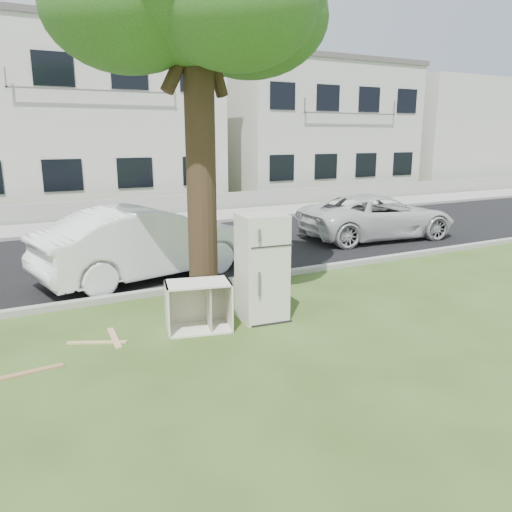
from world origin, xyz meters
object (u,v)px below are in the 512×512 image
car_center (148,242)px  car_right (378,216)px  cabinet (198,306)px  fridge (262,268)px

car_center → car_right: car_center is taller
cabinet → car_center: size_ratio=0.21×
car_center → car_right: 7.44m
fridge → cabinet: fridge is taller
fridge → cabinet: 1.24m
cabinet → car_right: 8.72m
fridge → cabinet: (-1.14, 0.04, -0.50)m
car_right → cabinet: bearing=126.0°
cabinet → car_right: (7.53, 4.38, 0.27)m
fridge → car_right: 7.78m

